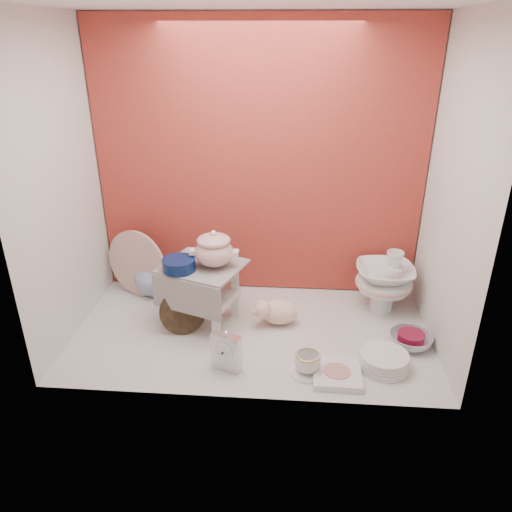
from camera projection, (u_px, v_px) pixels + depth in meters
The scene contains 17 objects.
ground at pixel (252, 331), 2.51m from camera, with size 1.80×1.80×0.00m, color silver.
niche_shell at pixel (254, 143), 2.28m from camera, with size 1.86×1.03×1.53m.
step_stool at pixel (204, 293), 2.54m from camera, with size 0.38×0.33×0.33m, color silver, non-canonical shape.
soup_tureen at pixel (214, 249), 2.42m from camera, with size 0.24×0.24×0.20m, color white, non-canonical shape.
cobalt_bowl at pixel (179, 265), 2.41m from camera, with size 0.16×0.16×0.06m, color #091B48.
floral_platter at pixel (137, 264), 2.78m from camera, with size 0.39×0.05×0.39m, color white, non-canonical shape.
blue_white_vase at pixel (155, 273), 2.83m from camera, with size 0.24×0.24×0.25m, color white.
lacquer_tray at pixel (183, 312), 2.46m from camera, with size 0.24×0.08×0.23m, color black, non-canonical shape.
mantel_clock at pixel (226, 351), 2.19m from camera, with size 0.14×0.05×0.20m, color silver.
plush_pig at pixel (279, 312), 2.54m from camera, with size 0.24×0.17×0.15m, color beige.
teacup_saucer at pixel (307, 372), 2.20m from camera, with size 0.16×0.16×0.01m, color white.
gold_rim_teacup at pixel (308, 362), 2.18m from camera, with size 0.12×0.12×0.09m, color white.
lattice_dish at pixel (337, 374), 2.17m from camera, with size 0.21×0.21×0.03m, color white.
dinner_plate_stack at pixel (384, 360), 2.23m from camera, with size 0.24×0.24×0.07m, color white.
crystal_bowl at pixel (411, 340), 2.38m from camera, with size 0.21×0.21×0.06m, color silver.
clear_glass_vase at pixel (382, 295), 2.65m from camera, with size 0.10×0.10×0.20m, color silver.
porcelain_tower at pixel (384, 280), 2.64m from camera, with size 0.31×0.31×0.35m, color white, non-canonical shape.
Camera 1 is at (0.18, -2.10, 1.41)m, focal length 34.16 mm.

